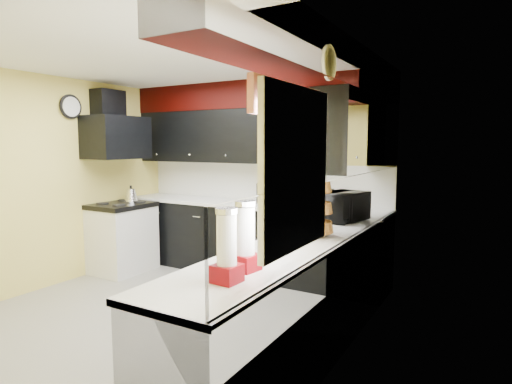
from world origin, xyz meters
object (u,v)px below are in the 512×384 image
at_px(utensil_crock, 301,201).
at_px(kettle, 131,195).
at_px(microwave, 343,206).
at_px(knife_block, 329,200).
at_px(toaster_oven, 278,194).

xyz_separation_m(utensil_crock, kettle, (-2.33, -0.48, -0.01)).
distance_m(microwave, kettle, 3.05).
xyz_separation_m(utensil_crock, knife_block, (0.33, 0.04, 0.03)).
xyz_separation_m(toaster_oven, microwave, (1.06, -0.65, 0.01)).
bearing_deg(utensil_crock, microwave, -40.29).
bearing_deg(kettle, utensil_crock, 11.56).
xyz_separation_m(microwave, utensil_crock, (-0.71, 0.60, -0.06)).
distance_m(microwave, knife_block, 0.75).
relative_size(toaster_oven, kettle, 2.48).
height_order(toaster_oven, kettle, toaster_oven).
height_order(utensil_crock, kettle, utensil_crock).
xyz_separation_m(knife_block, kettle, (-2.66, -0.52, -0.05)).
bearing_deg(toaster_oven, utensil_crock, 16.36).
relative_size(microwave, utensil_crock, 3.31).
height_order(utensil_crock, knife_block, knife_block).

